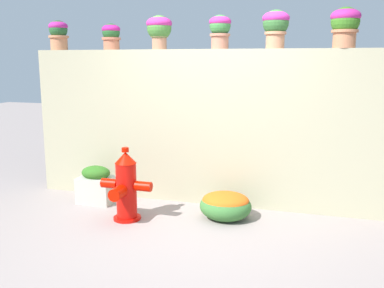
% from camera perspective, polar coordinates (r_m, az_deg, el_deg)
% --- Properties ---
extents(ground_plane, '(24.00, 24.00, 0.00)m').
position_cam_1_polar(ground_plane, '(4.68, -0.81, -12.17)').
color(ground_plane, gray).
extents(stone_wall, '(4.91, 0.29, 1.97)m').
position_cam_1_polar(stone_wall, '(5.58, 3.02, 2.14)').
color(stone_wall, tan).
rests_on(stone_wall, ground).
extents(potted_plant_0, '(0.27, 0.27, 0.40)m').
position_cam_1_polar(potted_plant_0, '(6.42, -17.09, 13.73)').
color(potted_plant_0, '#C37B53').
rests_on(potted_plant_0, stone_wall).
extents(potted_plant_1, '(0.25, 0.25, 0.34)m').
position_cam_1_polar(potted_plant_1, '(6.02, -10.55, 13.89)').
color(potted_plant_1, '#BE6A4C').
rests_on(potted_plant_1, stone_wall).
extents(potted_plant_2, '(0.33, 0.33, 0.43)m').
position_cam_1_polar(potted_plant_2, '(5.76, -4.32, 14.88)').
color(potted_plant_2, '#AC7153').
rests_on(potted_plant_2, stone_wall).
extents(potted_plant_3, '(0.27, 0.27, 0.41)m').
position_cam_1_polar(potted_plant_3, '(5.53, 3.69, 14.86)').
color(potted_plant_3, '#B26E55').
rests_on(potted_plant_3, stone_wall).
extents(potted_plant_4, '(0.32, 0.32, 0.45)m').
position_cam_1_polar(potted_plant_4, '(5.38, 10.91, 15.09)').
color(potted_plant_4, tan).
rests_on(potted_plant_4, stone_wall).
extents(potted_plant_5, '(0.33, 0.33, 0.45)m').
position_cam_1_polar(potted_plant_5, '(5.35, 19.43, 14.64)').
color(potted_plant_5, '#B6704D').
rests_on(potted_plant_5, stone_wall).
extents(fire_hydrant, '(0.62, 0.49, 0.86)m').
position_cam_1_polar(fire_hydrant, '(5.10, -8.67, -5.65)').
color(fire_hydrant, red).
rests_on(fire_hydrant, ground).
extents(flower_bush_left, '(0.61, 0.55, 0.33)m').
position_cam_1_polar(flower_bush_left, '(5.16, 4.41, -7.90)').
color(flower_bush_left, '#3A7233').
rests_on(flower_bush_left, ground).
extents(planter_box, '(0.45, 0.34, 0.49)m').
position_cam_1_polar(planter_box, '(5.82, -12.41, -5.27)').
color(planter_box, '#AFB1A2').
rests_on(planter_box, ground).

